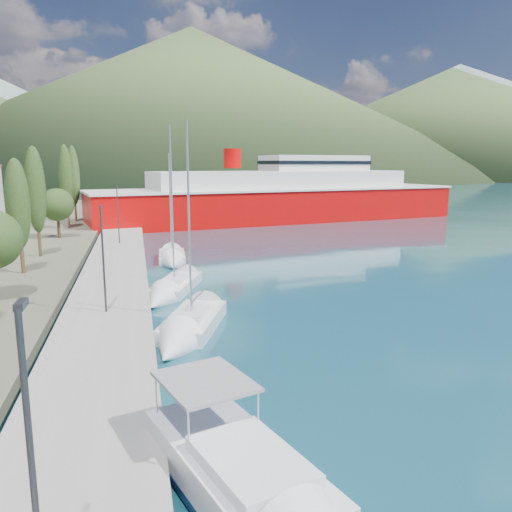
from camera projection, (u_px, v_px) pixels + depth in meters
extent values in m
plane|color=#144353|center=(163.00, 199.00, 132.81)|extent=(1400.00, 1400.00, 0.00)
cube|color=gray|center=(115.00, 272.00, 40.79)|extent=(5.00, 88.00, 0.80)
cone|color=slate|center=(199.00, 103.00, 670.29)|extent=(760.00, 760.00, 180.00)
cone|color=slate|center=(457.00, 118.00, 675.27)|extent=(640.00, 640.00, 140.00)
cone|color=#41562D|center=(192.00, 103.00, 399.28)|extent=(480.00, 480.00, 115.00)
cone|color=#41562D|center=(449.00, 122.00, 432.79)|extent=(420.00, 420.00, 90.00)
cylinder|color=#47301E|center=(23.00, 261.00, 38.85)|extent=(0.30, 0.30, 1.95)
ellipsoid|color=#294119|center=(18.00, 204.00, 38.04)|extent=(1.80, 1.80, 6.92)
cylinder|color=#47301E|center=(40.00, 244.00, 45.88)|extent=(0.30, 0.30, 2.20)
ellipsoid|color=#294119|center=(35.00, 190.00, 44.97)|extent=(1.80, 1.80, 7.81)
cylinder|color=#47301E|center=(59.00, 228.00, 57.36)|extent=(0.36, 0.36, 2.33)
sphere|color=#294119|center=(57.00, 205.00, 56.88)|extent=(3.73, 3.73, 3.73)
cylinder|color=#47301E|center=(69.00, 219.00, 66.00)|extent=(0.30, 0.30, 2.40)
ellipsoid|color=#294119|center=(66.00, 178.00, 65.01)|extent=(1.80, 1.80, 8.51)
cylinder|color=#47301E|center=(76.00, 213.00, 73.93)|extent=(0.30, 0.30, 2.43)
ellipsoid|color=#294119|center=(73.00, 175.00, 72.93)|extent=(1.80, 1.80, 8.62)
cylinder|color=#2D2D33|center=(33.00, 476.00, 8.61)|extent=(0.12, 0.12, 6.00)
cube|color=#2D2D33|center=(21.00, 304.00, 8.30)|extent=(0.15, 0.50, 0.12)
cylinder|color=#2D2D33|center=(103.00, 260.00, 27.91)|extent=(0.12, 0.12, 6.00)
cube|color=#2D2D33|center=(101.00, 206.00, 27.61)|extent=(0.15, 0.50, 0.12)
cylinder|color=#2D2D33|center=(118.00, 215.00, 52.58)|extent=(0.12, 0.12, 6.00)
cube|color=#2D2D33|center=(117.00, 186.00, 52.27)|extent=(0.15, 0.50, 0.12)
cube|color=black|center=(236.00, 498.00, 13.86)|extent=(4.34, 7.04, 0.74)
cube|color=silver|center=(235.00, 471.00, 13.70)|extent=(4.71, 7.44, 1.16)
cube|color=black|center=(235.00, 488.00, 13.80)|extent=(4.79, 7.54, 0.23)
cube|color=silver|center=(251.00, 462.00, 12.86)|extent=(3.12, 3.89, 0.42)
cube|color=gray|center=(205.00, 381.00, 14.93)|extent=(3.17, 3.47, 0.11)
cube|color=silver|center=(194.00, 323.00, 28.03)|extent=(4.64, 6.76, 1.00)
cube|color=silver|center=(191.00, 314.00, 27.50)|extent=(2.33, 2.89, 0.39)
cylinder|color=silver|center=(189.00, 222.00, 26.57)|extent=(0.12, 0.12, 10.56)
cone|color=silver|center=(172.00, 349.00, 24.12)|extent=(3.44, 3.65, 2.56)
cube|color=silver|center=(176.00, 286.00, 36.60)|extent=(4.45, 6.82, 0.91)
cube|color=silver|center=(174.00, 280.00, 36.08)|extent=(2.21, 2.89, 0.35)
cylinder|color=silver|center=(172.00, 205.00, 35.10)|extent=(0.12, 0.12, 11.07)
cone|color=silver|center=(158.00, 301.00, 32.60)|extent=(3.23, 3.62, 2.31)
cube|color=silver|center=(172.00, 258.00, 47.80)|extent=(2.71, 5.59, 0.94)
cube|color=silver|center=(172.00, 252.00, 47.33)|extent=(1.56, 2.26, 0.36)
cylinder|color=silver|center=(170.00, 204.00, 46.51)|extent=(0.12, 0.12, 9.36)
cone|color=silver|center=(173.00, 265.00, 44.42)|extent=(2.54, 2.68, 2.39)
cube|color=#B70505|center=(280.00, 207.00, 81.04)|extent=(61.35, 23.53, 5.80)
cube|color=silver|center=(280.00, 189.00, 80.52)|extent=(61.83, 23.98, 0.31)
cube|color=silver|center=(280.00, 181.00, 80.29)|extent=(42.66, 17.95, 3.11)
cube|color=silver|center=(314.00, 163.00, 82.30)|extent=(17.97, 10.74, 2.49)
cylinder|color=#B70505|center=(232.00, 158.00, 76.29)|extent=(2.69, 2.69, 2.90)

